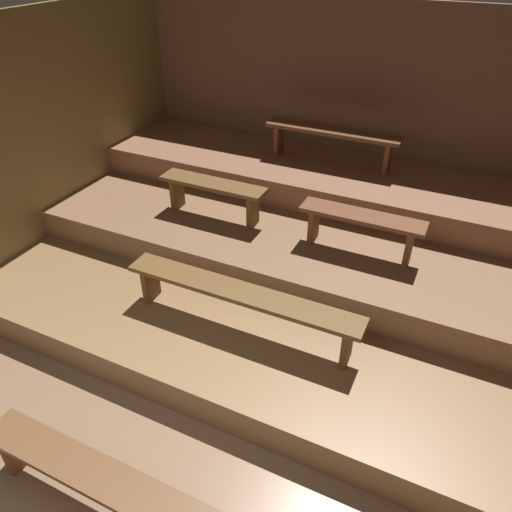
{
  "coord_description": "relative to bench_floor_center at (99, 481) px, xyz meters",
  "views": [
    {
      "loc": [
        1.58,
        -0.59,
        3.21
      ],
      "look_at": [
        -0.03,
        2.79,
        0.66
      ],
      "focal_mm": 34.0,
      "sensor_mm": 36.0,
      "label": 1
    }
  ],
  "objects": [
    {
      "name": "bench_middle_right",
      "position": [
        0.84,
        2.82,
        0.59
      ],
      "size": [
        1.16,
        0.26,
        0.4
      ],
      "color": "brown",
      "rests_on": "platform_middle"
    },
    {
      "name": "platform_upper",
      "position": [
        0.05,
        3.93,
        0.44
      ],
      "size": [
        5.13,
        1.3,
        0.31
      ],
      "primitive_type": "cube",
      "color": "#936345",
      "rests_on": "platform_middle"
    },
    {
      "name": "bench_lower_center",
      "position": [
        0.16,
        1.67,
        0.31
      ],
      "size": [
        2.12,
        0.26,
        0.4
      ],
      "color": "brown",
      "rests_on": "platform_lower"
    },
    {
      "name": "wall_left",
      "position": [
        -2.55,
        2.02,
        0.97
      ],
      "size": [
        0.06,
        5.92,
        2.6
      ],
      "primitive_type": "cube",
      "color": "olive",
      "rests_on": "ground"
    },
    {
      "name": "platform_lower",
      "position": [
        0.05,
        2.72,
        -0.17
      ],
      "size": [
        5.13,
        3.73,
        0.31
      ],
      "primitive_type": "cube",
      "color": "olive",
      "rests_on": "ground"
    },
    {
      "name": "wall_back",
      "position": [
        0.05,
        4.61,
        0.97
      ],
      "size": [
        5.93,
        0.06,
        2.6
      ],
      "primitive_type": "cube",
      "color": "#87624D",
      "rests_on": "ground"
    },
    {
      "name": "bench_floor_center",
      "position": [
        0.0,
        0.0,
        0.0
      ],
      "size": [
        1.77,
        0.26,
        0.4
      ],
      "color": "brown",
      "rests_on": "ground"
    },
    {
      "name": "bench_upper_center",
      "position": [
        0.13,
        4.03,
        0.91
      ],
      "size": [
        1.55,
        0.26,
        0.4
      ],
      "color": "brown",
      "rests_on": "platform_upper"
    },
    {
      "name": "platform_middle",
      "position": [
        0.05,
        3.33,
        0.13
      ],
      "size": [
        5.13,
        2.5,
        0.31
      ],
      "primitive_type": "cube",
      "color": "#8C6444",
      "rests_on": "platform_lower"
    },
    {
      "name": "ground",
      "position": [
        0.05,
        2.02,
        -0.36
      ],
      "size": [
        5.93,
        5.92,
        0.08
      ],
      "primitive_type": "cube",
      "color": "#89684C"
    },
    {
      "name": "bench_middle_left",
      "position": [
        -0.75,
        2.82,
        0.59
      ],
      "size": [
        1.16,
        0.26,
        0.4
      ],
      "color": "brown",
      "rests_on": "platform_middle"
    }
  ]
}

